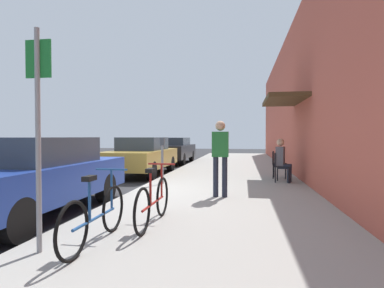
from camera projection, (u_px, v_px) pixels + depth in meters
ground_plane at (131, 196)px, 7.57m from camera, size 60.00×60.00×0.00m
sidewalk_slab at (227, 184)px, 9.17m from camera, size 4.50×32.00×0.12m
building_facade at (311, 89)px, 8.71m from camera, size 1.40×32.00×5.68m
parked_car_0 at (34, 175)px, 5.69m from camera, size 1.80×4.40×1.46m
parked_car_1 at (142, 155)px, 11.79m from camera, size 1.80×4.40×1.44m
parked_car_2 at (173, 150)px, 17.02m from camera, size 1.80×4.40×1.42m
parking_meter at (162, 157)px, 8.77m from camera, size 0.12×0.10×1.32m
street_sign at (38, 122)px, 3.54m from camera, size 0.32×0.06×2.60m
bicycle_0 at (154, 201)px, 4.69m from camera, size 0.46×1.71×0.90m
bicycle_1 at (96, 216)px, 3.83m from camera, size 0.46×1.71×0.90m
cafe_chair_0 at (280, 165)px, 9.11m from camera, size 0.54×0.54×0.87m
seated_patron_0 at (282, 159)px, 9.08m from camera, size 0.50×0.45×1.29m
cafe_chair_1 at (277, 163)px, 9.97m from camera, size 0.50×0.50×0.87m
pedestrian_standing at (220, 152)px, 6.83m from camera, size 0.36×0.22×1.70m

